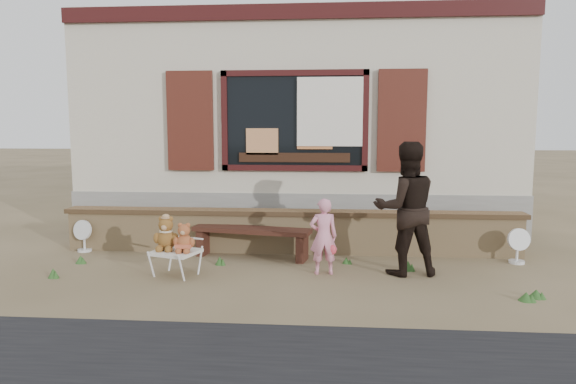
# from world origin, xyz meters

# --- Properties ---
(ground) EXTENTS (80.00, 80.00, 0.00)m
(ground) POSITION_xyz_m (0.00, 0.00, 0.00)
(ground) COLOR brown
(ground) RESTS_ON ground
(shopfront) EXTENTS (8.04, 5.13, 4.00)m
(shopfront) POSITION_xyz_m (0.00, 4.49, 2.00)
(shopfront) COLOR #AEA18D
(shopfront) RESTS_ON ground
(brick_wall) EXTENTS (7.10, 0.36, 0.67)m
(brick_wall) POSITION_xyz_m (0.00, 1.00, 0.34)
(brick_wall) COLOR tan
(brick_wall) RESTS_ON ground
(bench) EXTENTS (1.82, 0.71, 0.46)m
(bench) POSITION_xyz_m (-0.55, 0.62, 0.33)
(bench) COLOR #321811
(bench) RESTS_ON ground
(folding_chair) EXTENTS (0.67, 0.63, 0.34)m
(folding_chair) POSITION_xyz_m (-1.40, -0.40, 0.31)
(folding_chair) COLOR silver
(folding_chair) RESTS_ON ground
(teddy_bear_left) EXTENTS (0.41, 0.38, 0.46)m
(teddy_bear_left) POSITION_xyz_m (-1.53, -0.35, 0.57)
(teddy_bear_left) COLOR brown
(teddy_bear_left) RESTS_ON folding_chair
(teddy_bear_right) EXTENTS (0.34, 0.32, 0.39)m
(teddy_bear_right) POSITION_xyz_m (-1.26, -0.44, 0.53)
(teddy_bear_right) COLOR brown
(teddy_bear_right) RESTS_ON folding_chair
(child) EXTENTS (0.40, 0.29, 1.02)m
(child) POSITION_xyz_m (0.53, -0.16, 0.51)
(child) COLOR pink
(child) RESTS_ON ground
(adult) EXTENTS (0.95, 0.79, 1.76)m
(adult) POSITION_xyz_m (1.61, -0.07, 0.88)
(adult) COLOR black
(adult) RESTS_ON ground
(fan_left) EXTENTS (0.32, 0.21, 0.50)m
(fan_left) POSITION_xyz_m (-3.23, 0.80, 0.25)
(fan_left) COLOR silver
(fan_left) RESTS_ON ground
(fan_right) EXTENTS (0.33, 0.22, 0.52)m
(fan_right) POSITION_xyz_m (3.30, 0.60, 0.26)
(fan_right) COLOR silver
(fan_right) RESTS_ON ground
(grass_tufts) EXTENTS (6.09, 1.60, 0.13)m
(grass_tufts) POSITION_xyz_m (0.43, -0.34, 0.06)
(grass_tufts) COLOR #2D5722
(grass_tufts) RESTS_ON ground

